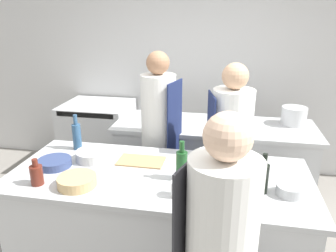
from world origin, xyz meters
TOP-DOWN VIEW (x-y plane):
  - wall_back at (0.00, 2.13)m, footprint 8.00×0.06m
  - prep_counter at (0.00, 0.00)m, footprint 2.19×0.94m
  - pass_counter at (0.33, 1.18)m, footprint 2.09×0.74m
  - oven_range at (-1.19, 1.71)m, footprint 0.84×0.75m
  - chef_at_stove at (-0.17, 0.76)m, footprint 0.37×0.36m
  - chef_at_pass_far at (0.50, 0.57)m, footprint 0.39×0.38m
  - bottle_olive_oil at (-0.79, -0.30)m, footprint 0.09×0.09m
  - bottle_vinegar at (-0.79, 0.32)m, footprint 0.07×0.07m
  - bottle_wine at (0.17, -0.05)m, footprint 0.08×0.08m
  - bottle_cooking_oil at (0.72, -0.12)m, footprint 0.07×0.07m
  - bowl_mixing_large at (-0.51, -0.27)m, footprint 0.26×0.26m
  - bowl_prep_small at (-0.57, 0.14)m, footprint 0.27×0.27m
  - bowl_ceramic_blue at (0.89, -0.12)m, footprint 0.17×0.17m
  - bowl_wooden_salad at (-0.81, -0.03)m, footprint 0.25×0.25m
  - cup at (0.18, -0.27)m, footprint 0.09×0.09m
  - cutting_board at (-0.18, 0.17)m, footprint 0.36×0.22m
  - stockpot at (1.14, 1.34)m, footprint 0.26×0.26m

SIDE VIEW (x-z plane):
  - oven_range at x=-1.19m, z-range 0.00..0.93m
  - prep_counter at x=0.00m, z-range 0.00..0.93m
  - pass_counter at x=0.33m, z-range 0.00..0.93m
  - chef_at_pass_far at x=0.50m, z-range 0.00..1.67m
  - chef_at_stove at x=-0.17m, z-range 0.01..1.73m
  - cutting_board at x=-0.18m, z-range 0.92..0.94m
  - bowl_wooden_salad at x=-0.81m, z-range 0.92..0.98m
  - bowl_ceramic_blue at x=0.89m, z-range 0.92..0.99m
  - bowl_mixing_large at x=-0.51m, z-range 0.92..0.99m
  - bowl_prep_small at x=-0.57m, z-range 0.92..1.00m
  - cup at x=0.18m, z-range 0.92..1.03m
  - bottle_olive_oil at x=-0.79m, z-range 0.91..1.09m
  - stockpot at x=1.14m, z-range 0.92..1.11m
  - bottle_cooking_oil at x=0.72m, z-range 0.90..1.17m
  - bottle_wine at x=0.17m, z-range 0.89..1.18m
  - bottle_vinegar at x=-0.79m, z-range 0.89..1.20m
  - wall_back at x=0.00m, z-range 0.00..2.80m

